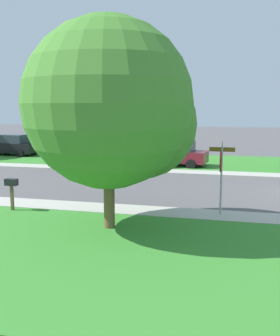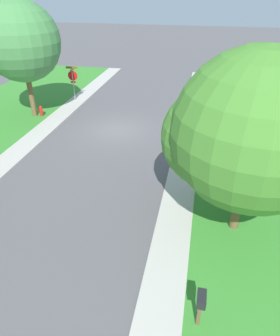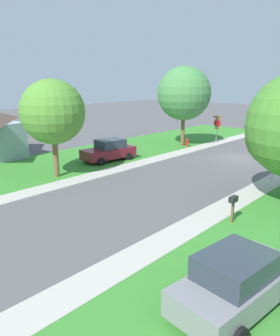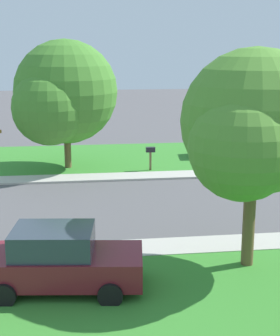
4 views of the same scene
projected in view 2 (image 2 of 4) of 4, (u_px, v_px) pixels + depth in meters
ground_plane at (117, 130)px, 19.80m from camera, size 120.00×120.00×0.00m
sidewalk_west at (160, 305)px, 8.94m from camera, size 1.40×56.00×0.10m
stop_sign_near_corner at (73, 78)px, 23.71m from camera, size 0.92×0.92×2.77m
stop_sign_far_corner at (182, 141)px, 14.21m from camera, size 0.92×0.92×2.77m
tree_sidewalk_near at (19, 44)px, 19.50m from camera, size 5.43×5.05×7.60m
tree_across_right at (242, 134)px, 10.02m from camera, size 5.82×5.42×6.84m
fire_hydrant at (41, 111)px, 21.54m from camera, size 0.38×0.22×0.83m
mailbox at (201, 303)px, 7.95m from camera, size 0.25×0.48×1.31m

